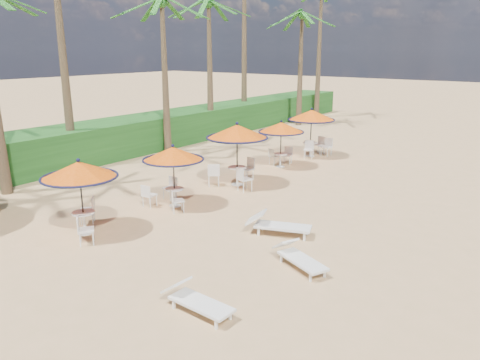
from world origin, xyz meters
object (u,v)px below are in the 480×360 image
object	(u,v)px
station_0	(80,177)
station_1	(172,161)
station_2	(237,139)
lounger_far	(276,224)
station_4	(313,121)
lounger_near	(195,299)
lounger_mid	(298,256)
station_3	(281,131)

from	to	relation	value
station_0	station_1	size ratio (longest dim) A/B	1.04
station_2	lounger_far	xyz separation A→B (m)	(4.23, -3.60, -1.61)
station_1	station_2	xyz separation A→B (m)	(0.22, 3.53, 0.27)
station_4	lounger_near	xyz separation A→B (m)	(5.25, -15.02, -1.58)
station_0	lounger_mid	world-z (taller)	station_0
lounger_near	lounger_mid	bearing A→B (deg)	79.45
lounger_mid	lounger_near	bearing A→B (deg)	-79.07
station_3	station_4	world-z (taller)	station_4
station_4	lounger_mid	world-z (taller)	station_4
lounger_near	lounger_far	bearing A→B (deg)	103.11
station_1	lounger_near	distance (m)	7.35
station_1	station_3	bearing A→B (deg)	89.92
station_3	lounger_mid	xyz separation A→B (m)	(6.08, -8.90, -1.43)
station_2	station_4	world-z (taller)	station_2
lounger_near	lounger_far	xyz separation A→B (m)	(-0.93, 4.74, 0.04)
station_1	station_3	xyz separation A→B (m)	(0.01, 7.30, 0.06)
station_0	lounger_near	world-z (taller)	station_0
station_1	station_3	world-z (taller)	station_1
station_1	station_4	distance (m)	10.21
station_1	station_2	size ratio (longest dim) A/B	0.86
station_1	lounger_mid	world-z (taller)	station_1
station_3	lounger_far	xyz separation A→B (m)	(4.44, -7.37, -1.39)
station_2	lounger_near	bearing A→B (deg)	-58.26
station_2	station_3	bearing A→B (deg)	93.14
station_0	lounger_far	xyz separation A→B (m)	(4.79, 3.44, -1.49)
station_1	station_4	bearing A→B (deg)	89.31
station_2	station_0	bearing A→B (deg)	-94.55
station_1	station_2	world-z (taller)	station_2
station_1	lounger_near	size ratio (longest dim) A/B	1.29
station_4	station_0	bearing A→B (deg)	-91.95
station_3	lounger_mid	world-z (taller)	station_3
station_2	lounger_mid	world-z (taller)	station_2
station_3	station_0	bearing A→B (deg)	-91.87
station_0	lounger_mid	size ratio (longest dim) A/B	1.30
lounger_far	station_0	bearing A→B (deg)	-164.71
station_4	lounger_far	size ratio (longest dim) A/B	1.23
station_3	lounger_far	size ratio (longest dim) A/B	1.09
lounger_near	lounger_far	distance (m)	4.83
station_1	lounger_mid	distance (m)	6.45
lounger_far	station_1	bearing A→B (deg)	158.63
station_1	lounger_near	bearing A→B (deg)	-41.83
station_0	station_2	world-z (taller)	station_2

